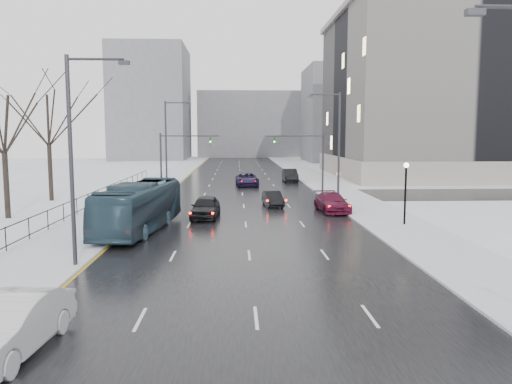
{
  "coord_description": "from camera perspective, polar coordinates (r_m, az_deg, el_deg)",
  "views": [
    {
      "loc": [
        -0.67,
        -3.68,
        6.38
      ],
      "look_at": [
        0.67,
        29.66,
        2.5
      ],
      "focal_mm": 35.0,
      "sensor_mm": 36.0,
      "label": 1
    }
  ],
  "objects": [
    {
      "name": "sedan_left_near",
      "position": [
        16.47,
        -26.28,
        -13.58
      ],
      "size": [
        2.27,
        5.25,
        1.68
      ],
      "primitive_type": "imported",
      "rotation": [
        0.0,
        0.0,
        -0.1
      ],
      "color": "silver",
      "rests_on": "road"
    },
    {
      "name": "sedan_center_near",
      "position": [
        37.97,
        -5.79,
        -1.73
      ],
      "size": [
        2.29,
        5.04,
        1.68
      ],
      "primitive_type": "imported",
      "rotation": [
        0.0,
        0.0,
        -0.06
      ],
      "color": "black",
      "rests_on": "road"
    },
    {
      "name": "sedan_right_near",
      "position": [
        44.09,
        1.92,
        -0.77
      ],
      "size": [
        1.83,
        4.14,
        1.32
      ],
      "primitive_type": "imported",
      "rotation": [
        0.0,
        0.0,
        0.11
      ],
      "color": "black",
      "rests_on": "road"
    },
    {
      "name": "park_strip",
      "position": [
        66.84,
        -19.1,
        0.84
      ],
      "size": [
        14.0,
        150.0,
        0.12
      ],
      "primitive_type": "cube",
      "color": "white",
      "rests_on": "ground"
    },
    {
      "name": "sidewalk_right",
      "position": [
        64.96,
        7.61,
        1.01
      ],
      "size": [
        5.0,
        150.0,
        0.16
      ],
      "primitive_type": "cube",
      "color": "silver",
      "rests_on": "ground"
    },
    {
      "name": "sedan_right_cross",
      "position": [
        61.56,
        -1.03,
        1.46
      ],
      "size": [
        2.93,
        5.82,
        1.58
      ],
      "primitive_type": "imported",
      "rotation": [
        0.0,
        0.0,
        0.05
      ],
      "color": "#1E143D",
      "rests_on": "road"
    },
    {
      "name": "civic_building",
      "position": [
        83.8,
        23.22,
        9.41
      ],
      "size": [
        41.0,
        31.0,
        24.8
      ],
      "color": "gray",
      "rests_on": "ground"
    },
    {
      "name": "mast_signal_right",
      "position": [
        52.34,
        6.5,
        4.1
      ],
      "size": [
        6.1,
        0.33,
        6.5
      ],
      "color": "#2D2D33",
      "rests_on": "ground"
    },
    {
      "name": "sedan_right_distant",
      "position": [
        66.91,
        3.91,
        1.91
      ],
      "size": [
        1.8,
        5.17,
        1.7
      ],
      "primitive_type": "imported",
      "rotation": [
        0.0,
        0.0,
        -0.0
      ],
      "color": "black",
      "rests_on": "road"
    },
    {
      "name": "streetlight_r_mid",
      "position": [
        44.57,
        9.18,
        5.57
      ],
      "size": [
        2.95,
        0.25,
        10.0
      ],
      "color": "#2D2D33",
      "rests_on": "ground"
    },
    {
      "name": "tree_park_e",
      "position": [
        51.2,
        -22.31,
        -1.03
      ],
      "size": [
        9.45,
        9.45,
        13.5
      ],
      "primitive_type": null,
      "color": "black",
      "rests_on": "ground"
    },
    {
      "name": "streetlight_l_far",
      "position": [
        56.18,
        -10.02,
        5.76
      ],
      "size": [
        2.95,
        0.25,
        10.0
      ],
      "color": "#2D2D33",
      "rests_on": "ground"
    },
    {
      "name": "lamppost_r_mid",
      "position": [
        35.81,
        16.73,
        0.84
      ],
      "size": [
        0.36,
        0.36,
        4.28
      ],
      "color": "black",
      "rests_on": "sidewalk_right"
    },
    {
      "name": "sedan_right_far",
      "position": [
        41.38,
        8.69,
        -1.18
      ],
      "size": [
        2.56,
        5.45,
        1.54
      ],
      "primitive_type": "imported",
      "rotation": [
        0.0,
        0.0,
        0.08
      ],
      "color": "#560E29",
      "rests_on": "road"
    },
    {
      "name": "mast_signal_left",
      "position": [
        52.15,
        -9.66,
        4.04
      ],
      "size": [
        6.1,
        0.33,
        6.5
      ],
      "color": "#2D2D33",
      "rests_on": "ground"
    },
    {
      "name": "bldg_far_left",
      "position": [
        130.65,
        -11.87,
        9.84
      ],
      "size": [
        18.0,
        22.0,
        28.0
      ],
      "primitive_type": "cube",
      "color": "slate",
      "rests_on": "ground"
    },
    {
      "name": "sidewalk_left",
      "position": [
        64.74,
        -11.03,
        0.93
      ],
      "size": [
        5.0,
        150.0,
        0.16
      ],
      "primitive_type": "cube",
      "color": "silver",
      "rests_on": "ground"
    },
    {
      "name": "tree_park_d",
      "position": [
        41.88,
        -26.45,
        -2.83
      ],
      "size": [
        8.75,
        8.75,
        12.5
      ],
      "primitive_type": null,
      "color": "black",
      "rests_on": "ground"
    },
    {
      "name": "bus",
      "position": [
        33.62,
        -13.13,
        -1.64
      ],
      "size": [
        4.12,
        11.77,
        3.21
      ],
      "primitive_type": "imported",
      "rotation": [
        0.0,
        0.0,
        -0.13
      ],
      "color": "#294251",
      "rests_on": "road"
    },
    {
      "name": "streetlight_l_near",
      "position": [
        24.85,
        -19.92,
        4.48
      ],
      "size": [
        2.95,
        0.25,
        10.0
      ],
      "color": "#2D2D33",
      "rests_on": "ground"
    },
    {
      "name": "no_uturn_sign",
      "position": [
        48.86,
        9.37,
        1.76
      ],
      "size": [
        0.6,
        0.06,
        2.7
      ],
      "color": "#2D2D33",
      "rests_on": "sidewalk_right"
    },
    {
      "name": "road",
      "position": [
        64.0,
        -1.69,
        0.93
      ],
      "size": [
        16.0,
        150.0,
        0.04
      ],
      "primitive_type": "cube",
      "color": "black",
      "rests_on": "ground"
    },
    {
      "name": "iron_fence",
      "position": [
        36.28,
        -22.16,
        -2.54
      ],
      "size": [
        0.06,
        70.0,
        1.3
      ],
      "color": "black",
      "rests_on": "sidewalk_left"
    },
    {
      "name": "cross_road",
      "position": [
        52.07,
        -1.55,
        -0.38
      ],
      "size": [
        130.0,
        10.0,
        0.04
      ],
      "primitive_type": "cube",
      "color": "black",
      "rests_on": "ground"
    },
    {
      "name": "bldg_far_right",
      "position": [
        122.18,
        11.4,
        8.67
      ],
      "size": [
        24.0,
        20.0,
        22.0
      ],
      "primitive_type": "cube",
      "color": "slate",
      "rests_on": "ground"
    },
    {
      "name": "bldg_far_center",
      "position": [
        143.78,
        -0.45,
        7.68
      ],
      "size": [
        30.0,
        18.0,
        18.0
      ],
      "primitive_type": "cube",
      "color": "slate",
      "rests_on": "ground"
    }
  ]
}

